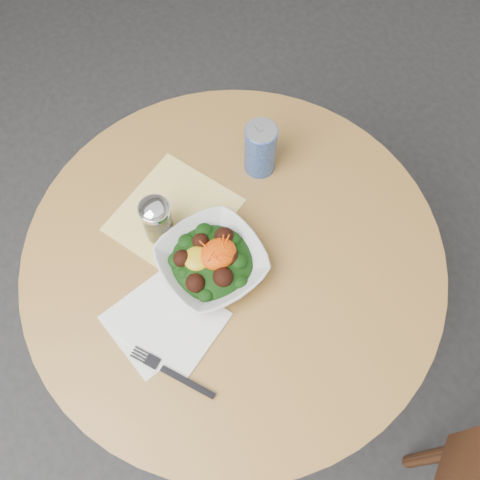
% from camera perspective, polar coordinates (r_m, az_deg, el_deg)
% --- Properties ---
extents(ground, '(6.00, 6.00, 0.00)m').
position_cam_1_polar(ground, '(1.84, -0.45, -11.15)').
color(ground, '#2A2A2C').
rests_on(ground, ground).
extents(table, '(0.90, 0.90, 0.75)m').
position_cam_1_polar(table, '(1.32, -0.62, -5.09)').
color(table, black).
rests_on(table, ground).
extents(cloth_napkin, '(0.30, 0.28, 0.00)m').
position_cam_1_polar(cloth_napkin, '(1.18, -7.06, 2.70)').
color(cloth_napkin, yellow).
rests_on(cloth_napkin, table).
extents(paper_napkins, '(0.22, 0.22, 0.00)m').
position_cam_1_polar(paper_napkins, '(1.09, -8.00, -8.81)').
color(paper_napkins, white).
rests_on(paper_napkins, table).
extents(salad_bowl, '(0.22, 0.22, 0.08)m').
position_cam_1_polar(salad_bowl, '(1.10, -3.06, -2.27)').
color(salad_bowl, silver).
rests_on(salad_bowl, table).
extents(fork, '(0.09, 0.17, 0.00)m').
position_cam_1_polar(fork, '(1.06, -7.51, -13.77)').
color(fork, black).
rests_on(fork, table).
extents(spice_shaker, '(0.07, 0.07, 0.12)m').
position_cam_1_polar(spice_shaker, '(1.12, -8.84, 2.16)').
color(spice_shaker, silver).
rests_on(spice_shaker, table).
extents(beverage_can, '(0.07, 0.07, 0.14)m').
position_cam_1_polar(beverage_can, '(1.19, 2.19, 9.68)').
color(beverage_can, navy).
rests_on(beverage_can, table).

